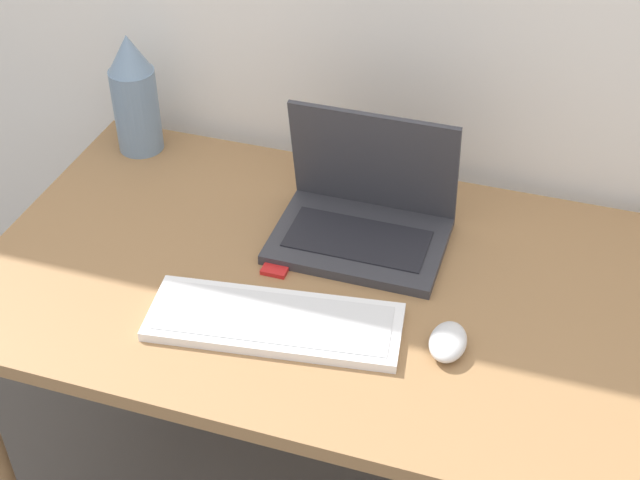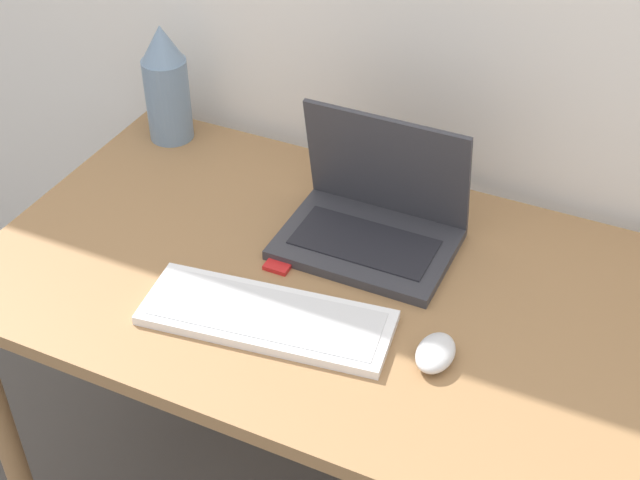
{
  "view_description": "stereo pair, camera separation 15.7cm",
  "coord_description": "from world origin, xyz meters",
  "px_view_note": "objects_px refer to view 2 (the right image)",
  "views": [
    {
      "loc": [
        0.34,
        -0.81,
        1.83
      ],
      "look_at": [
        -0.04,
        0.36,
        0.85
      ],
      "focal_mm": 50.0,
      "sensor_mm": 36.0,
      "label": 1
    },
    {
      "loc": [
        0.48,
        -0.75,
        1.83
      ],
      "look_at": [
        -0.04,
        0.36,
        0.85
      ],
      "focal_mm": 50.0,
      "sensor_mm": 36.0,
      "label": 2
    }
  ],
  "objects_px": {
    "mouse": "(435,353)",
    "vase": "(166,84)",
    "laptop": "(375,216)",
    "mp3_player": "(281,262)",
    "keyboard": "(267,317)"
  },
  "relations": [
    {
      "from": "mouse",
      "to": "vase",
      "type": "relative_size",
      "value": 0.35
    },
    {
      "from": "laptop",
      "to": "vase",
      "type": "height_order",
      "value": "vase"
    },
    {
      "from": "mouse",
      "to": "mp3_player",
      "type": "distance_m",
      "value": 0.36
    },
    {
      "from": "laptop",
      "to": "keyboard",
      "type": "relative_size",
      "value": 0.72
    },
    {
      "from": "mouse",
      "to": "mp3_player",
      "type": "bearing_deg",
      "value": 161.43
    },
    {
      "from": "vase",
      "to": "mp3_player",
      "type": "distance_m",
      "value": 0.54
    },
    {
      "from": "laptop",
      "to": "keyboard",
      "type": "height_order",
      "value": "laptop"
    },
    {
      "from": "mouse",
      "to": "laptop",
      "type": "bearing_deg",
      "value": 129.58
    },
    {
      "from": "laptop",
      "to": "mouse",
      "type": "distance_m",
      "value": 0.34
    },
    {
      "from": "laptop",
      "to": "mouse",
      "type": "xyz_separation_m",
      "value": [
        0.22,
        -0.26,
        -0.04
      ]
    },
    {
      "from": "mouse",
      "to": "mp3_player",
      "type": "height_order",
      "value": "mouse"
    },
    {
      "from": "mp3_player",
      "to": "keyboard",
      "type": "bearing_deg",
      "value": -71.93
    },
    {
      "from": "vase",
      "to": "mp3_player",
      "type": "height_order",
      "value": "vase"
    },
    {
      "from": "mouse",
      "to": "vase",
      "type": "distance_m",
      "value": 0.89
    },
    {
      "from": "laptop",
      "to": "mp3_player",
      "type": "xyz_separation_m",
      "value": [
        -0.13,
        -0.14,
        -0.05
      ]
    }
  ]
}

